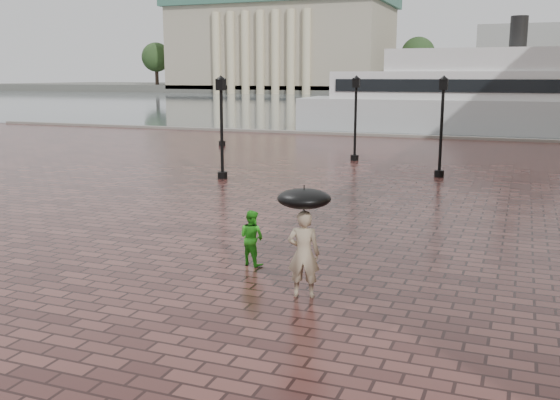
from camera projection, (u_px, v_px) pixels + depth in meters
name	position (u px, v px, depth m)	size (l,w,h in m)	color
ground	(257.00, 248.00, 16.69)	(300.00, 300.00, 0.00)	#341917
harbour_water	(482.00, 104.00, 100.75)	(240.00, 240.00, 0.00)	#4B555B
quay_edge	(429.00, 138.00, 45.92)	(80.00, 0.60, 0.30)	slate
far_shore	(500.00, 89.00, 162.68)	(300.00, 60.00, 2.00)	#4C4C47
museum	(282.00, 39.00, 165.65)	(57.00, 32.50, 26.00)	gray
far_trees	(498.00, 53.00, 140.93)	(188.00, 8.00, 13.50)	#2D2119
street_lamps	(361.00, 118.00, 32.88)	(21.44, 14.44, 4.40)	black
adult_pedestrian	(304.00, 254.00, 12.88)	(0.67, 0.44, 1.85)	tan
child_pedestrian	(252.00, 238.00, 15.12)	(0.66, 0.51, 1.35)	green
ferry_near	(471.00, 98.00, 50.39)	(27.67, 7.00, 9.05)	#BDBDBD
umbrella	(304.00, 199.00, 12.65)	(1.10, 1.10, 1.18)	black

